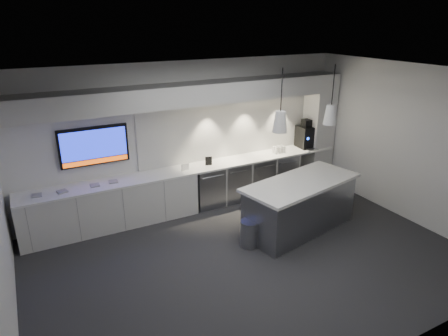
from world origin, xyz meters
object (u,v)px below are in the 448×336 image
island (300,205)px  bin (250,233)px  coffee_machine (306,136)px  wall_tv (94,146)px

island → bin: island is taller
bin → island: bearing=3.9°
coffee_machine → wall_tv: bearing=-179.2°
bin → coffee_machine: 3.37m
wall_tv → coffee_machine: bearing=-3.0°
island → wall_tv: bearing=136.0°
bin → coffee_machine: size_ratio=0.71×
bin → coffee_machine: coffee_machine is taller
wall_tv → coffee_machine: (4.75, -0.25, -0.39)m
island → coffee_machine: coffee_machine is taller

